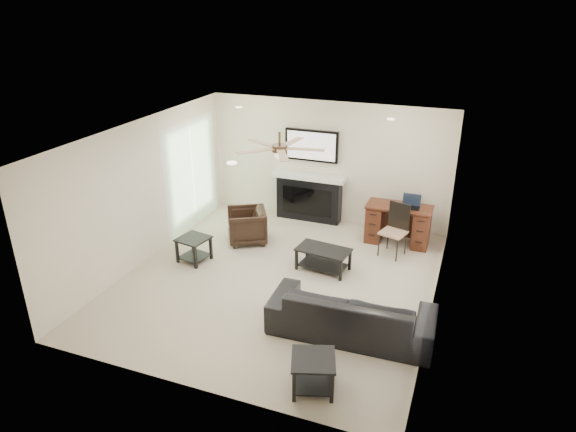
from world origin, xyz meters
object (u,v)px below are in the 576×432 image
(armchair, at_px, (247,226))
(fireplace_unit, at_px, (309,177))
(desk, at_px, (398,224))
(sofa, at_px, (351,313))
(coffee_table, at_px, (323,259))

(armchair, distance_m, fireplace_unit, 1.74)
(armchair, distance_m, desk, 2.88)
(sofa, bearing_deg, coffee_table, -62.58)
(armchair, height_order, fireplace_unit, fireplace_unit)
(coffee_table, xyz_separation_m, fireplace_unit, (-0.93, 1.98, 0.75))
(sofa, distance_m, armchair, 3.37)
(fireplace_unit, bearing_deg, coffee_table, -64.76)
(armchair, bearing_deg, fireplace_unit, 122.44)
(sofa, relative_size, fireplace_unit, 1.19)
(armchair, bearing_deg, coffee_table, 42.78)
(desk, bearing_deg, coffee_table, -123.74)
(sofa, xyz_separation_m, coffee_table, (-0.90, 1.60, -0.13))
(fireplace_unit, relative_size, desk, 1.57)
(coffee_table, bearing_deg, armchair, 169.16)
(sofa, distance_m, fireplace_unit, 4.07)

